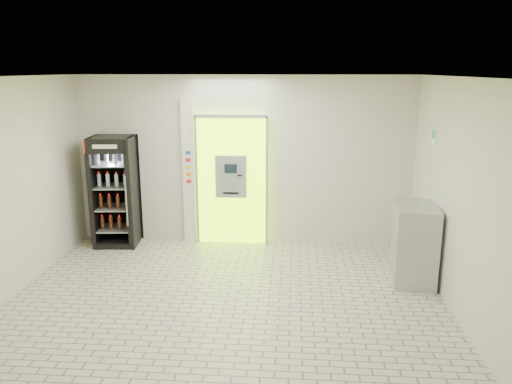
# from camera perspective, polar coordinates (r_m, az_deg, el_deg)

# --- Properties ---
(ground) EXTENTS (6.00, 6.00, 0.00)m
(ground) POSITION_cam_1_polar(r_m,az_deg,el_deg) (7.01, -3.46, -12.31)
(ground) COLOR #BEB09E
(ground) RESTS_ON ground
(room_shell) EXTENTS (6.00, 6.00, 6.00)m
(room_shell) POSITION_cam_1_polar(r_m,az_deg,el_deg) (6.42, -3.70, 2.61)
(room_shell) COLOR beige
(room_shell) RESTS_ON ground
(atm_assembly) EXTENTS (1.30, 0.24, 2.33)m
(atm_assembly) POSITION_cam_1_polar(r_m,az_deg,el_deg) (8.92, -2.77, 1.43)
(atm_assembly) COLOR #A2F903
(atm_assembly) RESTS_ON ground
(pillar) EXTENTS (0.22, 0.11, 2.60)m
(pillar) POSITION_cam_1_polar(r_m,az_deg,el_deg) (9.06, -7.66, 2.35)
(pillar) COLOR silver
(pillar) RESTS_ON ground
(beverage_cooler) EXTENTS (0.80, 0.74, 1.96)m
(beverage_cooler) POSITION_cam_1_polar(r_m,az_deg,el_deg) (9.23, -15.77, -0.14)
(beverage_cooler) COLOR black
(beverage_cooler) RESTS_ON ground
(steel_cabinet) EXTENTS (0.68, 0.94, 1.17)m
(steel_cabinet) POSITION_cam_1_polar(r_m,az_deg,el_deg) (7.76, 17.65, -5.64)
(steel_cabinet) COLOR #A0A3A8
(steel_cabinet) RESTS_ON ground
(exit_sign) EXTENTS (0.02, 0.22, 0.26)m
(exit_sign) POSITION_cam_1_polar(r_m,az_deg,el_deg) (7.98, 19.68, 6.09)
(exit_sign) COLOR white
(exit_sign) RESTS_ON room_shell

